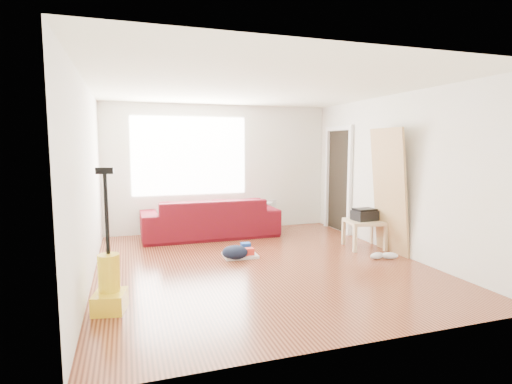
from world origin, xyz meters
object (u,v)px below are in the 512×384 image
object	(u,v)px
bucket	(177,241)
backpack	(235,259)
cleaning_tray	(241,253)
vacuum	(109,285)
sofa	(210,236)
tv_stand	(263,223)
side_table	(364,225)

from	to	relation	value
bucket	backpack	bearing A→B (deg)	-64.29
cleaning_tray	vacuum	size ratio (longest dim) A/B	0.35
cleaning_tray	sofa	bearing A→B (deg)	96.70
sofa	cleaning_tray	distance (m)	1.49
bucket	sofa	bearing A→B (deg)	15.53
tv_stand	bucket	size ratio (longest dim) A/B	2.36
vacuum	tv_stand	bearing A→B (deg)	60.53
side_table	cleaning_tray	size ratio (longest dim) A/B	1.28
side_table	bucket	distance (m)	3.28
sofa	vacuum	world-z (taller)	vacuum
tv_stand	vacuum	world-z (taller)	vacuum
backpack	vacuum	xyz separation A→B (m)	(-1.72, -1.40, 0.27)
sofa	bucket	world-z (taller)	sofa
backpack	side_table	bearing A→B (deg)	14.04
side_table	bucket	xyz separation A→B (m)	(-2.92, 1.44, -0.39)
sofa	side_table	world-z (taller)	side_table
bucket	vacuum	bearing A→B (deg)	-109.98
backpack	bucket	bearing A→B (deg)	129.82
tv_stand	cleaning_tray	world-z (taller)	tv_stand
backpack	vacuum	size ratio (longest dim) A/B	0.26
sofa	side_table	size ratio (longest dim) A/B	3.78
cleaning_tray	tv_stand	bearing A→B (deg)	60.90
side_table	bucket	bearing A→B (deg)	153.82
vacuum	side_table	bearing A→B (deg)	30.68
tv_stand	vacuum	size ratio (longest dim) A/B	0.50
cleaning_tray	backpack	world-z (taller)	cleaning_tray
tv_stand	cleaning_tray	xyz separation A→B (m)	(-0.97, -1.75, -0.08)
bucket	backpack	world-z (taller)	bucket
vacuum	sofa	bearing A→B (deg)	72.16
sofa	bucket	xyz separation A→B (m)	(-0.64, -0.18, 0.00)
bucket	tv_stand	bearing A→B (deg)	14.07
tv_stand	backpack	distance (m)	2.18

